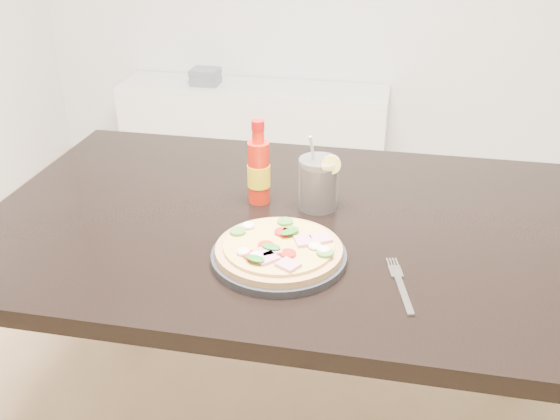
% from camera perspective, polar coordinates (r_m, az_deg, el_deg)
% --- Properties ---
extents(dining_table, '(1.40, 0.90, 0.75)m').
position_cam_1_polar(dining_table, '(1.47, 0.92, -3.51)').
color(dining_table, black).
rests_on(dining_table, ground).
extents(plate, '(0.28, 0.28, 0.02)m').
position_cam_1_polar(plate, '(1.27, -0.10, -4.25)').
color(plate, black).
rests_on(plate, dining_table).
extents(pizza, '(0.26, 0.26, 0.03)m').
position_cam_1_polar(pizza, '(1.26, -0.08, -3.52)').
color(pizza, tan).
rests_on(pizza, plate).
extents(hot_sauce_bottle, '(0.06, 0.06, 0.20)m').
position_cam_1_polar(hot_sauce_bottle, '(1.47, -1.96, 3.64)').
color(hot_sauce_bottle, red).
rests_on(hot_sauce_bottle, dining_table).
extents(cola_cup, '(0.10, 0.09, 0.18)m').
position_cam_1_polar(cola_cup, '(1.46, 3.53, 2.35)').
color(cola_cup, black).
rests_on(cola_cup, dining_table).
extents(fork, '(0.06, 0.19, 0.00)m').
position_cam_1_polar(fork, '(1.22, 10.89, -6.59)').
color(fork, silver).
rests_on(fork, dining_table).
extents(media_console, '(1.40, 0.34, 0.50)m').
position_cam_1_polar(media_console, '(3.38, -2.39, 7.18)').
color(media_console, white).
rests_on(media_console, ground).
extents(cd_stack, '(0.14, 0.12, 0.08)m').
position_cam_1_polar(cd_stack, '(3.34, -6.84, 12.01)').
color(cd_stack, slate).
rests_on(cd_stack, media_console).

